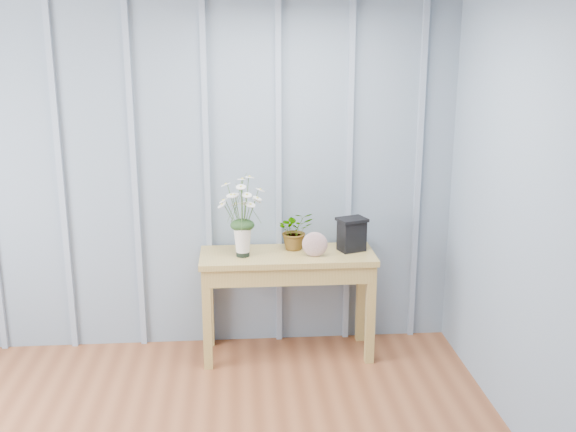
{
  "coord_description": "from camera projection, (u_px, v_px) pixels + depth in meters",
  "views": [
    {
      "loc": [
        0.46,
        -2.4,
        2.2
      ],
      "look_at": [
        0.79,
        1.94,
        1.03
      ],
      "focal_mm": 42.0,
      "sensor_mm": 36.0,
      "label": 1
    }
  ],
  "objects": [
    {
      "name": "room_shell",
      "position": [
        139.0,
        81.0,
        3.21
      ],
      "size": [
        4.0,
        4.5,
        2.5
      ],
      "color": "gray",
      "rests_on": "ground"
    },
    {
      "name": "sideboard",
      "position": [
        287.0,
        269.0,
        4.66
      ],
      "size": [
        1.2,
        0.45,
        0.75
      ],
      "color": "#A08543",
      "rests_on": "ground"
    },
    {
      "name": "daisy_vase",
      "position": [
        242.0,
        206.0,
        4.48
      ],
      "size": [
        0.4,
        0.3,
        0.57
      ],
      "color": "black",
      "rests_on": "sideboard"
    },
    {
      "name": "spider_plant",
      "position": [
        295.0,
        230.0,
        4.69
      ],
      "size": [
        0.28,
        0.25,
        0.27
      ],
      "primitive_type": "imported",
      "rotation": [
        0.0,
        0.0,
        0.16
      ],
      "color": "#183416",
      "rests_on": "sideboard"
    },
    {
      "name": "felt_disc_vessel",
      "position": [
        315.0,
        244.0,
        4.54
      ],
      "size": [
        0.18,
        0.07,
        0.17
      ],
      "primitive_type": "ellipsoid",
      "rotation": [
        0.0,
        0.0,
        -0.15
      ],
      "color": "brown",
      "rests_on": "sideboard"
    },
    {
      "name": "carved_box",
      "position": [
        352.0,
        234.0,
        4.66
      ],
      "size": [
        0.23,
        0.21,
        0.23
      ],
      "color": "black",
      "rests_on": "sideboard"
    }
  ]
}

